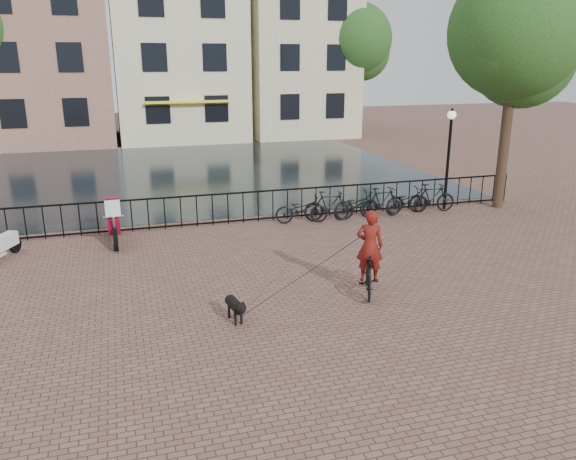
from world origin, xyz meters
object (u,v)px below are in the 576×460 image
object	(u,v)px
dog	(235,308)
scooter	(0,236)
lamp_post	(450,142)
cyclist	(369,257)
motorcycle	(113,217)

from	to	relation	value
dog	scooter	size ratio (longest dim) A/B	0.59
lamp_post	cyclist	size ratio (longest dim) A/B	1.51
lamp_post	dog	bearing A→B (deg)	-143.56
dog	lamp_post	bearing A→B (deg)	27.66
dog	motorcycle	distance (m)	6.50
motorcycle	dog	bearing A→B (deg)	-70.99
lamp_post	motorcycle	size ratio (longest dim) A/B	1.64
dog	scooter	xyz separation A→B (m)	(-5.16, 5.41, 0.37)
lamp_post	cyclist	bearing A→B (deg)	-133.38
dog	cyclist	bearing A→B (deg)	0.15
cyclist	dog	xyz separation A→B (m)	(-3.17, -0.50, -0.59)
cyclist	scooter	size ratio (longest dim) A/B	1.58
dog	motorcycle	size ratio (longest dim) A/B	0.41
dog	motorcycle	xyz separation A→B (m)	(-2.30, 6.06, 0.47)
lamp_post	cyclist	distance (m)	8.52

